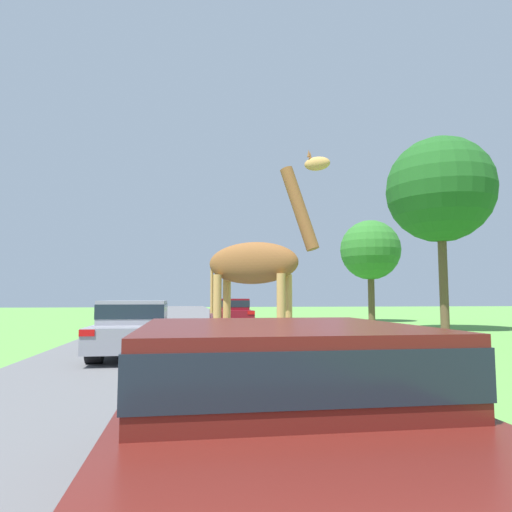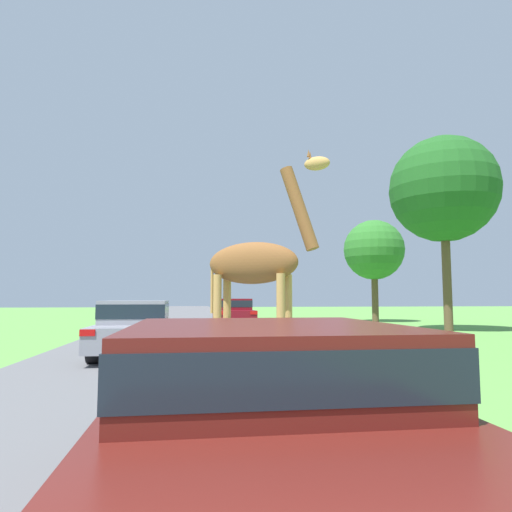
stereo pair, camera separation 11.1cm
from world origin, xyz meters
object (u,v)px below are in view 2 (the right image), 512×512
object	(u,v)px
giraffe_near_road	(258,267)
car_far_ahead	(233,313)
car_queue_right	(144,312)
tree_centre_back	(374,250)
car_queue_left	(135,327)
tree_left_edge	(444,190)
car_lead_maroon	(265,415)

from	to	relation	value
giraffe_near_road	car_far_ahead	world-z (taller)	giraffe_near_road
car_queue_right	tree_centre_back	distance (m)	15.08
car_queue_left	tree_centre_back	size ratio (longest dim) A/B	0.65
car_queue_right	tree_centre_back	bearing A→B (deg)	7.84
car_far_ahead	car_queue_right	bearing A→B (deg)	145.91
car_far_ahead	tree_left_edge	world-z (taller)	tree_left_edge
tree_left_edge	car_queue_right	bearing A→B (deg)	156.13
giraffe_near_road	tree_left_edge	size ratio (longest dim) A/B	0.51
car_far_ahead	tree_centre_back	world-z (taller)	tree_centre_back
giraffe_near_road	car_lead_maroon	xyz separation A→B (m)	(-0.94, -6.79, -1.48)
tree_left_edge	tree_centre_back	xyz separation A→B (m)	(-0.06, 8.39, -2.04)
car_lead_maroon	car_queue_left	bearing A→B (deg)	101.90
car_lead_maroon	car_queue_left	xyz separation A→B (m)	(-1.98, 9.40, 0.04)
giraffe_near_road	tree_centre_back	bearing A→B (deg)	179.88
car_lead_maroon	tree_left_edge	xyz separation A→B (m)	(11.35, 16.76, 5.95)
car_far_ahead	giraffe_near_road	bearing A→B (deg)	-92.85
tree_centre_back	car_far_ahead	bearing A→B (deg)	-151.85
car_far_ahead	tree_left_edge	xyz separation A→B (m)	(9.75, -3.21, 5.89)
car_far_ahead	tree_centre_back	size ratio (longest dim) A/B	0.61
tree_left_edge	tree_centre_back	bearing A→B (deg)	90.38
car_lead_maroon	car_queue_left	size ratio (longest dim) A/B	1.05
giraffe_near_road	car_queue_right	bearing A→B (deg)	-136.74
giraffe_near_road	car_lead_maroon	world-z (taller)	giraffe_near_road
giraffe_near_road	car_far_ahead	distance (m)	13.27
car_queue_left	tree_centre_back	distance (m)	20.96
car_queue_right	car_queue_left	xyz separation A→B (m)	(1.15, -13.77, 0.04)
car_queue_left	car_lead_maroon	bearing A→B (deg)	-78.10
car_lead_maroon	tree_centre_back	distance (m)	27.85
car_queue_left	giraffe_near_road	bearing A→B (deg)	-41.75
giraffe_near_road	car_far_ahead	xyz separation A→B (m)	(0.65, 13.18, -1.41)
car_lead_maroon	car_far_ahead	distance (m)	20.03
car_queue_right	tree_left_edge	distance (m)	16.92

